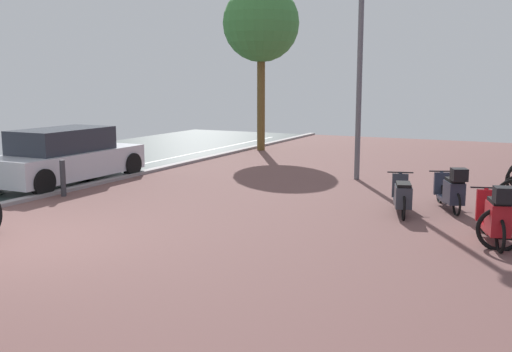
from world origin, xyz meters
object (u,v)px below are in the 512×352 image
Objects in this scene: scooter_near at (402,196)px; scooter_far at (496,216)px; street_tree at (261,24)px; bollard_far at (63,178)px; scooter_mid at (452,190)px; lamp_post at (360,52)px; parked_car_near at (66,157)px.

scooter_far is (1.80, -1.52, 0.10)m from scooter_near.
bollard_far is at bearing -91.01° from street_tree.
scooter_mid is at bearing 15.68° from bollard_far.
scooter_near is at bearing -49.80° from street_tree.
street_tree is 7.30× the size of bollard_far.
scooter_mid reaches higher than scooter_near.
bollard_far reaches higher than scooter_near.
lamp_post is at bearing 134.14° from scooter_mid.
parked_car_near is (-8.43, -0.17, 0.30)m from scooter_near.
lamp_post is at bearing -43.08° from street_tree.
scooter_far is 0.28× the size of lamp_post.
scooter_mid is 11.71m from street_tree.
bollard_far is (-9.02, -0.02, -0.06)m from scooter_far.
lamp_post is 1.00× the size of street_tree.
street_tree reaches higher than parked_car_near.
scooter_mid is at bearing 113.59° from scooter_far.
lamp_post is (-3.77, 5.12, 2.83)m from scooter_far.
street_tree is at bearing 80.76° from parked_car_near.
street_tree reaches higher than lamp_post.
lamp_post is 7.89m from bollard_far.
lamp_post reaches higher than parked_car_near.
parked_car_near is at bearing -178.86° from scooter_near.
parked_car_near reaches higher than bollard_far.
scooter_far reaches higher than scooter_near.
street_tree reaches higher than scooter_mid.
bollard_far is (-5.25, -5.14, -2.88)m from lamp_post.
scooter_near is at bearing -61.24° from lamp_post.
lamp_post is at bearing 118.76° from scooter_near.
bollard_far is (-8.04, -2.26, -0.01)m from scooter_mid.
scooter_far is 2.06× the size of bollard_far.
parked_car_near reaches higher than scooter_far.
scooter_near is 1.00× the size of scooter_far.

